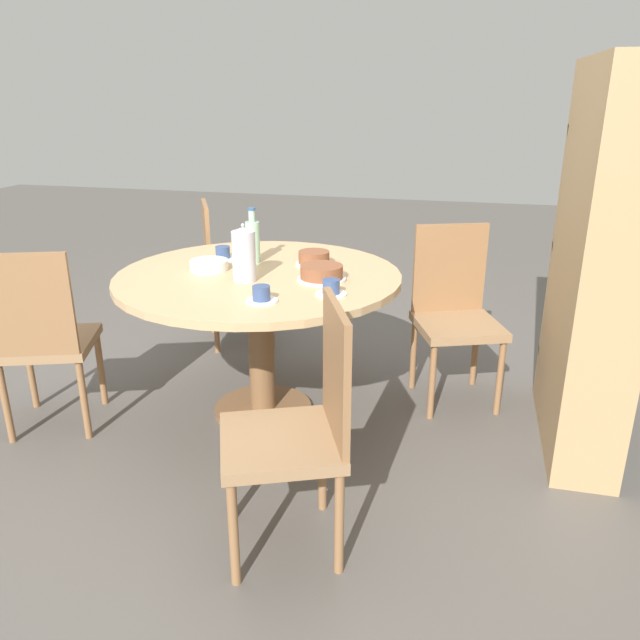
{
  "coord_description": "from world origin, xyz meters",
  "views": [
    {
      "loc": [
        2.78,
        0.99,
        1.6
      ],
      "look_at": [
        0.0,
        0.31,
        0.54
      ],
      "focal_mm": 35.0,
      "sensor_mm": 36.0,
      "label": 1
    }
  ],
  "objects_px": {
    "chair_a": "(455,311)",
    "cup_c": "(261,295)",
    "chair_b": "(229,270)",
    "chair_c": "(43,337)",
    "cake_second": "(314,258)",
    "cup_b": "(331,289)",
    "cup_a": "(223,254)",
    "cake_main": "(322,273)",
    "chair_d": "(299,426)",
    "coffee_pot": "(244,254)",
    "water_bottle": "(253,241)",
    "bookshelf": "(591,268)"
  },
  "relations": [
    {
      "from": "chair_a",
      "to": "cup_c",
      "type": "relative_size",
      "value": 6.77
    },
    {
      "from": "chair_c",
      "to": "cup_a",
      "type": "relative_size",
      "value": 6.77
    },
    {
      "from": "chair_b",
      "to": "cup_b",
      "type": "bearing_deg",
      "value": -167.07
    },
    {
      "from": "bookshelf",
      "to": "chair_a",
      "type": "bearing_deg",
      "value": 61.27
    },
    {
      "from": "chair_a",
      "to": "water_bottle",
      "type": "relative_size",
      "value": 3.29
    },
    {
      "from": "cake_second",
      "to": "cup_c",
      "type": "bearing_deg",
      "value": -6.32
    },
    {
      "from": "chair_d",
      "to": "coffee_pot",
      "type": "height_order",
      "value": "coffee_pot"
    },
    {
      "from": "bookshelf",
      "to": "cup_b",
      "type": "relative_size",
      "value": 12.53
    },
    {
      "from": "cup_b",
      "to": "cup_c",
      "type": "distance_m",
      "value": 0.31
    },
    {
      "from": "chair_c",
      "to": "cake_second",
      "type": "height_order",
      "value": "chair_c"
    },
    {
      "from": "cup_a",
      "to": "water_bottle",
      "type": "bearing_deg",
      "value": 82.08
    },
    {
      "from": "chair_b",
      "to": "bookshelf",
      "type": "distance_m",
      "value": 2.22
    },
    {
      "from": "water_bottle",
      "to": "cup_a",
      "type": "bearing_deg",
      "value": -97.92
    },
    {
      "from": "chair_c",
      "to": "cup_c",
      "type": "relative_size",
      "value": 6.77
    },
    {
      "from": "cup_a",
      "to": "cup_b",
      "type": "relative_size",
      "value": 1.0
    },
    {
      "from": "chair_d",
      "to": "cake_second",
      "type": "bearing_deg",
      "value": 168.99
    },
    {
      "from": "bookshelf",
      "to": "coffee_pot",
      "type": "height_order",
      "value": "bookshelf"
    },
    {
      "from": "chair_c",
      "to": "cup_c",
      "type": "height_order",
      "value": "chair_c"
    },
    {
      "from": "chair_d",
      "to": "cup_c",
      "type": "relative_size",
      "value": 6.77
    },
    {
      "from": "bookshelf",
      "to": "cake_main",
      "type": "height_order",
      "value": "bookshelf"
    },
    {
      "from": "coffee_pot",
      "to": "cup_a",
      "type": "xyz_separation_m",
      "value": [
        -0.34,
        -0.25,
        -0.1
      ]
    },
    {
      "from": "chair_b",
      "to": "bookshelf",
      "type": "bearing_deg",
      "value": -137.47
    },
    {
      "from": "coffee_pot",
      "to": "chair_b",
      "type": "bearing_deg",
      "value": -154.03
    },
    {
      "from": "cake_second",
      "to": "water_bottle",
      "type": "bearing_deg",
      "value": -84.68
    },
    {
      "from": "chair_d",
      "to": "water_bottle",
      "type": "height_order",
      "value": "water_bottle"
    },
    {
      "from": "chair_a",
      "to": "water_bottle",
      "type": "distance_m",
      "value": 1.13
    },
    {
      "from": "chair_c",
      "to": "chair_d",
      "type": "height_order",
      "value": "same"
    },
    {
      "from": "coffee_pot",
      "to": "water_bottle",
      "type": "distance_m",
      "value": 0.32
    },
    {
      "from": "bookshelf",
      "to": "chair_c",
      "type": "bearing_deg",
      "value": 101.98
    },
    {
      "from": "bookshelf",
      "to": "cake_main",
      "type": "distance_m",
      "value": 1.21
    },
    {
      "from": "chair_a",
      "to": "cake_main",
      "type": "distance_m",
      "value": 0.83
    },
    {
      "from": "coffee_pot",
      "to": "cup_a",
      "type": "height_order",
      "value": "coffee_pot"
    },
    {
      "from": "chair_b",
      "to": "cake_main",
      "type": "xyz_separation_m",
      "value": [
        0.94,
        0.85,
        0.3
      ]
    },
    {
      "from": "chair_b",
      "to": "chair_c",
      "type": "height_order",
      "value": "same"
    },
    {
      "from": "chair_d",
      "to": "coffee_pot",
      "type": "relative_size",
      "value": 3.45
    },
    {
      "from": "cup_b",
      "to": "cup_a",
      "type": "bearing_deg",
      "value": -123.69
    },
    {
      "from": "cup_b",
      "to": "water_bottle",
      "type": "bearing_deg",
      "value": -130.39
    },
    {
      "from": "cake_main",
      "to": "cup_a",
      "type": "bearing_deg",
      "value": -113.01
    },
    {
      "from": "chair_a",
      "to": "bookshelf",
      "type": "xyz_separation_m",
      "value": [
        0.32,
        0.58,
        0.36
      ]
    },
    {
      "from": "water_bottle",
      "to": "cup_a",
      "type": "height_order",
      "value": "water_bottle"
    },
    {
      "from": "cake_second",
      "to": "coffee_pot",
      "type": "bearing_deg",
      "value": -35.51
    },
    {
      "from": "chair_b",
      "to": "bookshelf",
      "type": "xyz_separation_m",
      "value": [
        0.78,
        2.05,
        0.36
      ]
    },
    {
      "from": "coffee_pot",
      "to": "cup_b",
      "type": "bearing_deg",
      "value": 74.93
    },
    {
      "from": "water_bottle",
      "to": "cake_main",
      "type": "relative_size",
      "value": 1.24
    },
    {
      "from": "cake_second",
      "to": "cup_b",
      "type": "bearing_deg",
      "value": 22.8
    },
    {
      "from": "chair_d",
      "to": "water_bottle",
      "type": "bearing_deg",
      "value": -176.32
    },
    {
      "from": "chair_a",
      "to": "water_bottle",
      "type": "xyz_separation_m",
      "value": [
        0.24,
        -1.04,
        0.38
      ]
    },
    {
      "from": "chair_b",
      "to": "chair_c",
      "type": "xyz_separation_m",
      "value": [
        1.31,
        -0.43,
        0.0
      ]
    },
    {
      "from": "chair_a",
      "to": "chair_d",
      "type": "height_order",
      "value": "same"
    },
    {
      "from": "cake_main",
      "to": "chair_b",
      "type": "bearing_deg",
      "value": -137.84
    }
  ]
}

